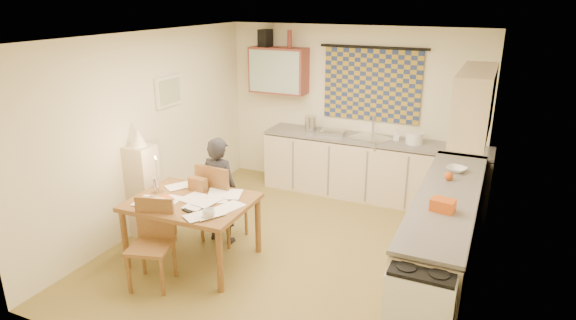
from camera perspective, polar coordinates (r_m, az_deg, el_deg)
The scene contains 44 objects.
floor at distance 5.92m, azimuth 0.38°, elevation -10.56°, with size 4.00×4.50×0.02m, color olive.
ceiling at distance 5.17m, azimuth 0.44°, elevation 14.55°, with size 4.00×4.50×0.02m, color white.
wall_back at distance 7.46m, azimuth 7.57°, elevation 5.96°, with size 4.00×0.02×2.50m, color #F0E9C1.
wall_front at distance 3.62m, azimuth -14.56°, elevation -8.92°, with size 4.00×0.02×2.50m, color #F0E9C1.
wall_left at distance 6.46m, azimuth -16.11°, elevation 3.35°, with size 0.02×4.50×2.50m, color #F0E9C1.
wall_right at distance 4.99m, azimuth 22.00°, elevation -1.89°, with size 0.02×4.50×2.50m, color #F0E9C1.
window_blind at distance 7.26m, azimuth 9.89°, elevation 8.72°, with size 1.45×0.03×1.05m, color navy.
curtain_rod at distance 7.17m, azimuth 10.10°, elevation 13.02°, with size 0.04×0.04×1.60m, color black.
wall_cabinet at distance 7.60m, azimuth -1.11°, elevation 10.59°, with size 0.90×0.34×0.70m, color brown.
wall_cabinet_glass at distance 7.45m, azimuth -1.68°, elevation 10.41°, with size 0.84×0.02×0.64m, color #99B2A5.
upper_cabinet_right at distance 5.36m, azimuth 21.24°, elevation 6.31°, with size 0.34×1.30×0.70m, color beige.
framed_print at distance 6.64m, azimuth -13.97°, elevation 7.93°, with size 0.04×0.50×0.40m, color white.
print_canvas at distance 6.62m, azimuth -13.80°, elevation 7.92°, with size 0.01×0.42×0.32m, color beige.
counter_back at distance 7.28m, azimuth 9.90°, elevation -1.04°, with size 3.30×0.62×0.92m.
counter_right at distance 5.57m, azimuth 17.99°, elevation -8.18°, with size 0.62×2.95×0.92m.
stove at distance 4.37m, azimuth 15.44°, elevation -16.49°, with size 0.54×0.54×0.85m.
sink at distance 7.16m, azimuth 9.71°, elevation 2.24°, with size 0.55×0.45×0.10m, color silver.
tap at distance 7.28m, azimuth 10.06°, elevation 3.98°, with size 0.03×0.03×0.28m, color silver.
dish_rack at distance 7.30m, azimuth 5.38°, elevation 3.33°, with size 0.35×0.30×0.06m, color silver.
kettle at distance 7.40m, azimuth 2.71°, elevation 4.33°, with size 0.18×0.18×0.24m, color silver.
mixing_bowl at distance 7.00m, azimuth 14.76°, elevation 2.52°, with size 0.24×0.24×0.16m, color white.
soap_bottle at distance 7.09m, azimuth 12.73°, elevation 2.93°, with size 0.10×0.10×0.17m, color white.
bowl at distance 6.05m, azimuth 19.34°, elevation -1.05°, with size 0.29×0.29×0.06m, color white.
orange_bag at distance 4.91m, azimuth 17.87°, elevation -5.11°, with size 0.22×0.16×0.12m, color #CF5214.
fruit_orange at distance 5.74m, azimuth 18.52°, elevation -1.80°, with size 0.10×0.10×0.10m, color #CF5214.
speaker at distance 7.65m, azimuth -2.71°, elevation 14.24°, with size 0.16×0.20×0.26m, color black.
bottle_green at distance 7.63m, azimuth -2.40°, elevation 14.23°, with size 0.07×0.07×0.26m, color #195926.
bottle_brown at distance 7.47m, azimuth 0.19°, elevation 14.15°, with size 0.07×0.07×0.26m, color brown.
dining_table at distance 5.63m, azimuth -11.15°, elevation -8.14°, with size 1.36×1.05×0.75m.
chair_far at distance 6.05m, azimuth -7.71°, elevation -6.57°, with size 0.48×0.48×1.02m.
chair_near at distance 5.33m, azimuth -15.77°, elevation -11.31°, with size 0.52×0.52×0.92m.
person at distance 5.88m, azimuth -8.09°, elevation -3.60°, with size 0.50×0.34×1.34m, color black.
shelf_stand at distance 6.28m, azimuth -16.73°, elevation -3.56°, with size 0.32×0.30×1.18m, color beige.
lampshade at distance 6.05m, azimuth -17.35°, elevation 2.58°, with size 0.20×0.20×0.22m, color white.
letter_rack at distance 5.68m, azimuth -10.64°, elevation -2.85°, with size 0.22×0.10×0.16m, color brown.
mug at distance 4.99m, azimuth -9.38°, elevation -6.29°, with size 0.14×0.14×0.10m, color white.
magazine at distance 5.55m, azimuth -16.75°, elevation -4.63°, with size 0.21×0.27×0.02m, color maroon.
book at distance 5.59m, azimuth -15.30°, elevation -4.34°, with size 0.27×0.30×0.02m, color #CF5214.
orange_box at distance 5.42m, azimuth -15.49°, elevation -5.02°, with size 0.12×0.08×0.04m, color #CF5214.
eyeglasses at distance 5.19m, azimuth -11.87°, elevation -5.92°, with size 0.13×0.04×0.02m, color black.
candle_holder at distance 5.73m, azimuth -15.40°, elevation -2.90°, with size 0.06×0.06×0.18m, color silver.
candle at distance 5.68m, azimuth -15.28°, elevation -0.92°, with size 0.02×0.02×0.22m, color white.
candle_flame at distance 5.67m, azimuth -15.49°, elevation 0.32°, with size 0.02×0.02×0.02m, color #FFCC66.
papers at distance 5.41m, azimuth -10.42°, elevation -4.76°, with size 1.18×0.99×0.02m.
Camera 1 is at (2.10, -4.70, 2.91)m, focal length 30.00 mm.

